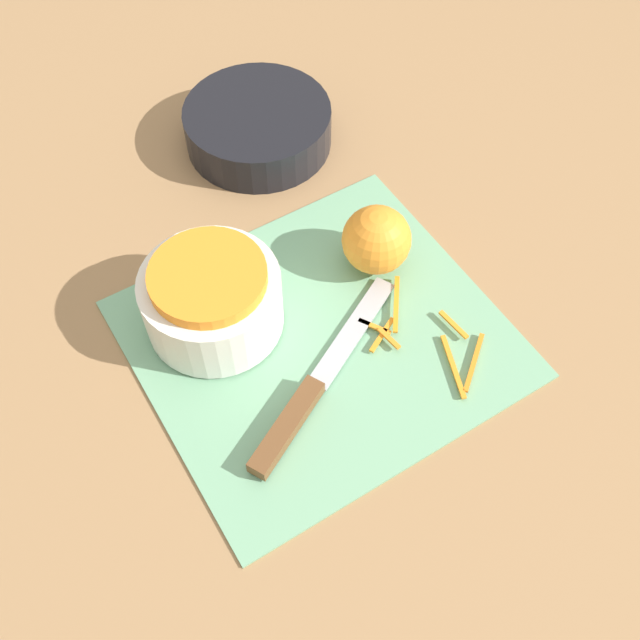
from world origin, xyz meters
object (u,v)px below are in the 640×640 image
(bowl_speckled, at_px, (212,298))
(bowl_dark, at_px, (258,126))
(knife, at_px, (302,404))
(orange_left, at_px, (376,240))

(bowl_speckled, distance_m, bowl_dark, 0.28)
(knife, distance_m, orange_left, 0.20)
(knife, height_order, orange_left, orange_left)
(bowl_speckled, relative_size, bowl_dark, 0.79)
(bowl_speckled, xyz_separation_m, orange_left, (0.19, -0.02, -0.00))
(bowl_dark, relative_size, orange_left, 2.41)
(bowl_dark, bearing_deg, orange_left, -86.98)
(knife, bearing_deg, bowl_dark, 39.35)
(knife, xyz_separation_m, orange_left, (0.16, 0.11, 0.03))
(orange_left, bearing_deg, bowl_dark, 93.02)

